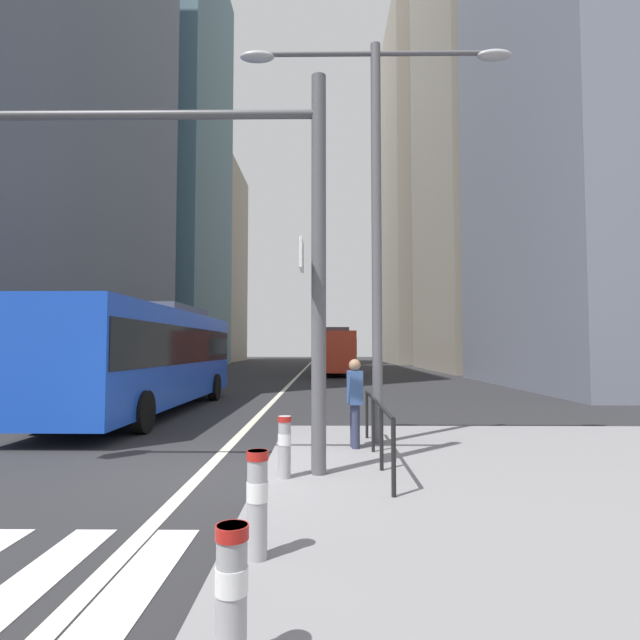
{
  "coord_description": "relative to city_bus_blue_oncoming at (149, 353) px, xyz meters",
  "views": [
    {
      "loc": [
        1.95,
        -7.96,
        2.0
      ],
      "look_at": [
        1.57,
        26.86,
        3.92
      ],
      "focal_mm": 28.11,
      "sensor_mm": 36.0,
      "label": 1
    }
  ],
  "objects": [
    {
      "name": "street_lamp_post",
      "position": [
        6.46,
        -5.56,
        3.45
      ],
      "size": [
        5.5,
        0.32,
        8.0
      ],
      "color": "#56565B",
      "rests_on": "median_island"
    },
    {
      "name": "car_oncoming_mid",
      "position": [
        -2.53,
        15.39,
        -0.85
      ],
      "size": [
        2.08,
        4.05,
        1.94
      ],
      "color": "#232838",
      "rests_on": "ground"
    },
    {
      "name": "ground_plane",
      "position": [
        3.49,
        12.57,
        -1.84
      ],
      "size": [
        160.0,
        160.0,
        0.0
      ],
      "primitive_type": "plane",
      "color": "#28282B"
    },
    {
      "name": "sedan_white_oncoming",
      "position": [
        -4.13,
        -0.5,
        -0.85
      ],
      "size": [
        2.05,
        4.3,
        1.94
      ],
      "color": "silver",
      "rests_on": "ground"
    },
    {
      "name": "bollard_left",
      "position": [
        4.84,
        -10.91,
        -1.17
      ],
      "size": [
        0.2,
        0.2,
        0.94
      ],
      "color": "#99999E",
      "rests_on": "median_island"
    },
    {
      "name": "median_island",
      "position": [
        8.99,
        -8.43,
        -1.76
      ],
      "size": [
        9.0,
        10.0,
        0.15
      ],
      "primitive_type": "cube",
      "color": "gray",
      "rests_on": "ground"
    },
    {
      "name": "bollard_right",
      "position": [
        4.86,
        -8.19,
        -1.2
      ],
      "size": [
        0.2,
        0.2,
        0.87
      ],
      "color": "#99999E",
      "rests_on": "median_island"
    },
    {
      "name": "city_bus_blue_oncoming",
      "position": [
        0.0,
        0.0,
        0.0
      ],
      "size": [
        2.77,
        11.47,
        3.4
      ],
      "color": "blue",
      "rests_on": "ground"
    },
    {
      "name": "office_tower_right_far",
      "position": [
        20.49,
        54.6,
        21.29
      ],
      "size": [
        13.35,
        25.73,
        46.26
      ],
      "primitive_type": "cube",
      "color": "gray",
      "rests_on": "ground"
    },
    {
      "name": "office_tower_right_near",
      "position": [
        20.49,
        10.2,
        16.1
      ],
      "size": [
        11.71,
        16.14,
        35.88
      ],
      "primitive_type": "cube",
      "color": "slate",
      "rests_on": "ground"
    },
    {
      "name": "lane_centre_line",
      "position": [
        3.49,
        22.57,
        -1.83
      ],
      "size": [
        0.2,
        80.0,
        0.01
      ],
      "primitive_type": "cube",
      "color": "beige",
      "rests_on": "ground"
    },
    {
      "name": "pedestrian_railing",
      "position": [
        6.29,
        -7.06,
        -0.97
      ],
      "size": [
        0.06,
        4.09,
        0.98
      ],
      "color": "black",
      "rests_on": "median_island"
    },
    {
      "name": "office_tower_left_far",
      "position": [
        -12.51,
        56.64,
        12.44
      ],
      "size": [
        10.53,
        17.53,
        28.55
      ],
      "primitive_type": "cube",
      "color": "gray",
      "rests_on": "ground"
    },
    {
      "name": "office_tower_left_mid",
      "position": [
        -12.51,
        37.05,
        20.37
      ],
      "size": [
        12.71,
        17.39,
        44.41
      ],
      "primitive_type": "cube",
      "color": "slate",
      "rests_on": "ground"
    },
    {
      "name": "bollard_front",
      "position": [
        4.9,
        -12.43,
        -1.23
      ],
      "size": [
        0.2,
        0.2,
        0.82
      ],
      "color": "#99999E",
      "rests_on": "median_island"
    },
    {
      "name": "traffic_signal_gantry",
      "position": [
        3.29,
        -7.98,
        2.28
      ],
      "size": [
        6.15,
        0.65,
        6.0
      ],
      "color": "#515156",
      "rests_on": "median_island"
    },
    {
      "name": "pedestrian_waiting",
      "position": [
        5.98,
        -6.03,
        -0.78
      ],
      "size": [
        0.29,
        0.41,
        1.63
      ],
      "color": "#2D334C",
      "rests_on": "median_island"
    },
    {
      "name": "car_receding_far",
      "position": [
        5.54,
        40.64,
        -0.85
      ],
      "size": [
        2.16,
        4.24,
        1.94
      ],
      "color": "gold",
      "rests_on": "ground"
    },
    {
      "name": "city_bus_red_receding",
      "position": [
        6.14,
        22.13,
        -0.0
      ],
      "size": [
        2.77,
        10.64,
        3.4
      ],
      "color": "red",
      "rests_on": "ground"
    },
    {
      "name": "car_receding_near",
      "position": [
        6.07,
        34.61,
        -0.85
      ],
      "size": [
        2.14,
        4.61,
        1.94
      ],
      "color": "maroon",
      "rests_on": "ground"
    },
    {
      "name": "office_tower_right_mid",
      "position": [
        20.49,
        29.17,
        26.32
      ],
      "size": [
        11.49,
        17.39,
        56.31
      ],
      "primitive_type": "cube",
      "color": "gray",
      "rests_on": "ground"
    }
  ]
}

